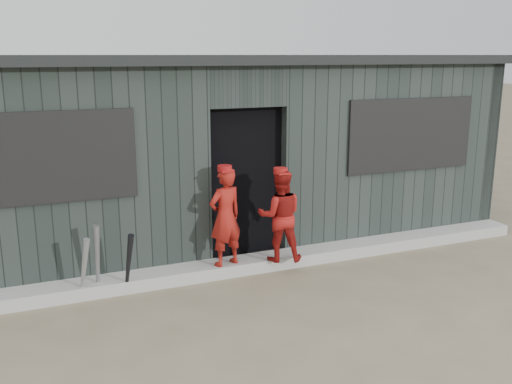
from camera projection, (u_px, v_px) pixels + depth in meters
name	position (u px, v px, depth m)	size (l,w,h in m)	color
ground	(327.00, 332.00, 5.54)	(80.00, 80.00, 0.00)	#6A5F49
curb	(255.00, 263.00, 7.15)	(8.00, 0.36, 0.15)	#9C9C97
bat_left	(84.00, 269.00, 6.12)	(0.07, 0.07, 0.78)	#95969D
bat_mid	(97.00, 260.00, 6.26)	(0.07, 0.07, 0.85)	gray
bat_right	(128.00, 264.00, 6.28)	(0.07, 0.07, 0.76)	black
player_red_left	(225.00, 217.00, 6.76)	(0.44, 0.29, 1.20)	maroon
player_red_right	(280.00, 216.00, 6.93)	(0.55, 0.43, 1.13)	maroon
player_grey_back	(261.00, 212.00, 7.64)	(0.56, 0.36, 1.15)	silver
dugout	(211.00, 148.00, 8.38)	(8.30, 3.30, 2.62)	black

